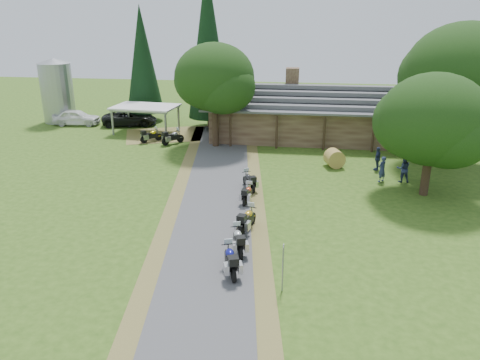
# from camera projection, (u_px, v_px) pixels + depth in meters

# --- Properties ---
(ground) EXTENTS (120.00, 120.00, 0.00)m
(ground) POSITION_uv_depth(u_px,v_px,m) (207.00, 257.00, 22.35)
(ground) COLOR #315317
(ground) RESTS_ON ground
(driveway) EXTENTS (51.95, 51.95, 0.00)m
(driveway) POSITION_uv_depth(u_px,v_px,m) (213.00, 222.00, 26.15)
(driveway) COLOR #4F4F52
(driveway) RESTS_ON ground
(lodge) EXTENTS (21.40, 9.40, 4.90)m
(lodge) POSITION_uv_depth(u_px,v_px,m) (323.00, 111.00, 43.10)
(lodge) COLOR brown
(lodge) RESTS_ON ground
(silo) EXTENTS (3.57, 3.57, 6.63)m
(silo) POSITION_uv_depth(u_px,v_px,m) (57.00, 91.00, 48.94)
(silo) COLOR gray
(silo) RESTS_ON ground
(carport) EXTENTS (6.32, 4.52, 2.59)m
(carport) POSITION_uv_depth(u_px,v_px,m) (146.00, 119.00, 45.20)
(carport) COLOR white
(carport) RESTS_ON ground
(car_white_sedan) EXTENTS (3.16, 6.29, 2.02)m
(car_white_sedan) POSITION_uv_depth(u_px,v_px,m) (76.00, 115.00, 48.25)
(car_white_sedan) COLOR white
(car_white_sedan) RESTS_ON ground
(car_dark_suv) EXTENTS (3.83, 6.41, 2.29)m
(car_dark_suv) POSITION_uv_depth(u_px,v_px,m) (129.00, 114.00, 48.00)
(car_dark_suv) COLOR black
(car_dark_suv) RESTS_ON ground
(motorcycle_row_a) EXTENTS (1.27, 2.13, 1.39)m
(motorcycle_row_a) POSITION_uv_depth(u_px,v_px,m) (231.00, 259.00, 20.84)
(motorcycle_row_a) COLOR navy
(motorcycle_row_a) RESTS_ON ground
(motorcycle_row_b) EXTENTS (1.16, 2.05, 1.33)m
(motorcycle_row_b) POSITION_uv_depth(u_px,v_px,m) (238.00, 239.00, 22.70)
(motorcycle_row_b) COLOR #ADAFB5
(motorcycle_row_b) RESTS_ON ground
(motorcycle_row_c) EXTENTS (1.13, 2.13, 1.39)m
(motorcycle_row_c) POSITION_uv_depth(u_px,v_px,m) (247.00, 219.00, 24.91)
(motorcycle_row_c) COLOR gold
(motorcycle_row_c) RESTS_ON ground
(motorcycle_row_d) EXTENTS (0.80, 1.80, 1.19)m
(motorcycle_row_d) POSITION_uv_depth(u_px,v_px,m) (248.00, 193.00, 28.69)
(motorcycle_row_d) COLOR #D64824
(motorcycle_row_d) RESTS_ON ground
(motorcycle_row_e) EXTENTS (1.38, 1.96, 1.28)m
(motorcycle_row_e) POSITION_uv_depth(u_px,v_px,m) (249.00, 180.00, 30.77)
(motorcycle_row_e) COLOR black
(motorcycle_row_e) RESTS_ON ground
(motorcycle_carport_a) EXTENTS (1.76, 1.79, 1.30)m
(motorcycle_carport_a) POSITION_uv_depth(u_px,v_px,m) (151.00, 135.00, 42.04)
(motorcycle_carport_a) COLOR yellow
(motorcycle_carport_a) RESTS_ON ground
(motorcycle_carport_b) EXTENTS (1.80, 1.95, 1.37)m
(motorcycle_carport_b) POSITION_uv_depth(u_px,v_px,m) (173.00, 136.00, 41.38)
(motorcycle_carport_b) COLOR gray
(motorcycle_carport_b) RESTS_ON ground
(person_a) EXTENTS (0.73, 0.73, 2.11)m
(person_a) POSITION_uv_depth(u_px,v_px,m) (382.00, 167.00, 32.03)
(person_a) COLOR navy
(person_a) RESTS_ON ground
(person_b) EXTENTS (0.66, 0.50, 2.23)m
(person_b) POSITION_uv_depth(u_px,v_px,m) (404.00, 166.00, 31.96)
(person_b) COLOR navy
(person_b) RESTS_ON ground
(person_c) EXTENTS (0.62, 0.71, 2.07)m
(person_c) POSITION_uv_depth(u_px,v_px,m) (378.00, 157.00, 34.39)
(person_c) COLOR navy
(person_c) RESTS_ON ground
(hay_bale) EXTENTS (1.65, 1.57, 1.35)m
(hay_bale) POSITION_uv_depth(u_px,v_px,m) (334.00, 158.00, 35.24)
(hay_bale) COLOR #AA903E
(hay_bale) RESTS_ON ground
(sign_post) EXTENTS (0.39, 0.07, 2.17)m
(sign_post) POSITION_uv_depth(u_px,v_px,m) (283.00, 268.00, 19.32)
(sign_post) COLOR gray
(sign_post) RESTS_ON ground
(oak_lodge_left) EXTENTS (6.69, 6.69, 9.60)m
(oak_lodge_left) POSITION_uv_depth(u_px,v_px,m) (215.00, 91.00, 39.31)
(oak_lodge_left) COLOR black
(oak_lodge_left) RESTS_ON ground
(oak_lodge_right) EXTENTS (8.51, 8.51, 11.17)m
(oak_lodge_right) POSITION_uv_depth(u_px,v_px,m) (461.00, 91.00, 34.21)
(oak_lodge_right) COLOR black
(oak_lodge_right) RESTS_ON ground
(oak_driveway) EXTENTS (6.66, 6.66, 7.92)m
(oak_driveway) POSITION_uv_depth(u_px,v_px,m) (432.00, 135.00, 28.75)
(oak_driveway) COLOR black
(oak_driveway) RESTS_ON ground
(cedar_near) EXTENTS (4.18, 4.18, 15.63)m
(cedar_near) POSITION_uv_depth(u_px,v_px,m) (208.00, 48.00, 44.97)
(cedar_near) COLOR black
(cedar_near) RESTS_ON ground
(cedar_far) EXTENTS (3.87, 3.87, 11.88)m
(cedar_far) POSITION_uv_depth(u_px,v_px,m) (143.00, 64.00, 48.55)
(cedar_far) COLOR black
(cedar_far) RESTS_ON ground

